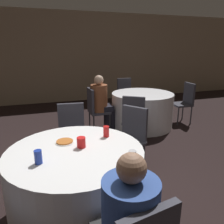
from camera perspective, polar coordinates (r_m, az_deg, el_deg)
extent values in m
plane|color=black|center=(2.72, -7.15, -22.80)|extent=(16.00, 16.00, 0.00)
cube|color=gray|center=(7.22, -15.94, 13.38)|extent=(16.00, 0.06, 2.80)
cylinder|color=white|center=(2.38, -9.14, -17.93)|extent=(1.34, 1.34, 0.76)
cylinder|color=silver|center=(4.91, 7.82, 0.53)|extent=(1.34, 1.34, 0.76)
cube|color=#383842|center=(3.04, 4.08, -8.46)|extent=(0.56, 0.56, 0.04)
cube|color=#383842|center=(3.08, 5.92, -2.92)|extent=(0.27, 0.34, 0.48)
cylinder|color=#333338|center=(2.94, 5.13, -14.46)|extent=(0.03, 0.03, 0.42)
cylinder|color=#333338|center=(3.10, -0.44, -12.64)|extent=(0.03, 0.03, 0.42)
cylinder|color=#333338|center=(3.20, 8.27, -11.81)|extent=(0.03, 0.03, 0.42)
cylinder|color=#333338|center=(3.35, 3.01, -10.31)|extent=(0.03, 0.03, 0.42)
cube|color=#383842|center=(3.22, -10.26, -7.15)|extent=(0.44, 0.44, 0.04)
cube|color=#383842|center=(3.30, -10.62, -1.79)|extent=(0.38, 0.09, 0.48)
cylinder|color=#333338|center=(3.18, -6.79, -11.94)|extent=(0.03, 0.03, 0.42)
cylinder|color=#333338|center=(3.17, -13.05, -12.34)|extent=(0.03, 0.03, 0.42)
cylinder|color=#333338|center=(3.48, -7.36, -9.31)|extent=(0.03, 0.03, 0.42)
cylinder|color=#333338|center=(3.48, -13.03, -9.67)|extent=(0.03, 0.03, 0.42)
cube|color=#383842|center=(5.35, 17.65, 1.89)|extent=(0.42, 0.42, 0.04)
cube|color=#383842|center=(5.40, 19.50, 4.66)|extent=(0.07, 0.38, 0.48)
cylinder|color=#333338|center=(5.19, 16.86, -1.13)|extent=(0.03, 0.03, 0.42)
cylinder|color=#333338|center=(5.46, 14.99, -0.09)|extent=(0.03, 0.03, 0.42)
cylinder|color=#333338|center=(5.37, 19.94, -0.81)|extent=(0.03, 0.03, 0.42)
cylinder|color=#333338|center=(5.64, 17.98, 0.17)|extent=(0.03, 0.03, 0.42)
cube|color=#383842|center=(5.78, 3.73, 3.68)|extent=(0.41, 0.41, 0.04)
cube|color=#383842|center=(5.89, 3.16, 6.50)|extent=(0.38, 0.06, 0.48)
cylinder|color=#333338|center=(5.74, 5.88, 1.19)|extent=(0.03, 0.03, 0.42)
cylinder|color=#333338|center=(5.62, 2.68, 0.92)|extent=(0.03, 0.03, 0.42)
cylinder|color=#333338|center=(6.04, 4.63, 2.00)|extent=(0.03, 0.03, 0.42)
cylinder|color=#333338|center=(5.93, 1.58, 1.77)|extent=(0.03, 0.03, 0.42)
cube|color=#383842|center=(3.95, 5.95, -2.47)|extent=(0.55, 0.55, 0.04)
cube|color=#383842|center=(3.70, 5.62, 0.43)|extent=(0.34, 0.25, 0.48)
cylinder|color=#333338|center=(4.21, 3.95, -4.50)|extent=(0.03, 0.03, 0.42)
cylinder|color=#333338|center=(4.17, 8.56, -4.90)|extent=(0.03, 0.03, 0.42)
cylinder|color=#333338|center=(3.90, 2.97, -6.24)|extent=(0.03, 0.03, 0.42)
cylinder|color=#333338|center=(3.85, 7.95, -6.70)|extent=(0.03, 0.03, 0.42)
cube|color=#383842|center=(4.52, -3.33, 0.05)|extent=(0.41, 0.41, 0.04)
cube|color=#383842|center=(4.41, -5.62, 3.04)|extent=(0.06, 0.38, 0.48)
cylinder|color=#333338|center=(4.79, -1.93, -1.84)|extent=(0.03, 0.03, 0.42)
cylinder|color=#333338|center=(4.49, -0.56, -3.12)|extent=(0.03, 0.03, 0.42)
cylinder|color=#333338|center=(4.70, -5.87, -2.28)|extent=(0.03, 0.03, 0.42)
cylinder|color=#333338|center=(4.39, -4.75, -3.62)|extent=(0.03, 0.03, 0.42)
cylinder|color=black|center=(4.65, -0.69, -2.16)|extent=(0.24, 0.24, 0.46)
cube|color=black|center=(4.54, -2.01, 1.03)|extent=(0.33, 0.33, 0.12)
cylinder|color=brown|center=(4.45, -3.39, 3.66)|extent=(0.34, 0.34, 0.54)
sphere|color=#DBB293|center=(4.38, -3.47, 8.35)|extent=(0.19, 0.19, 0.19)
cylinder|color=#33519E|center=(1.45, 4.71, -26.49)|extent=(0.34, 0.34, 0.54)
sphere|color=#997056|center=(1.24, 5.11, -14.37)|extent=(0.17, 0.17, 0.17)
cylinder|color=white|center=(2.37, -12.25, -7.69)|extent=(0.20, 0.20, 0.01)
cylinder|color=#BC6628|center=(2.36, -12.26, -7.49)|extent=(0.17, 0.17, 0.01)
cylinder|color=#1E38A5|center=(2.00, -18.72, -11.07)|extent=(0.07, 0.07, 0.12)
cylinder|color=silver|center=(1.90, 5.32, -11.71)|extent=(0.07, 0.07, 0.12)
cylinder|color=red|center=(2.43, -1.53, -5.10)|extent=(0.07, 0.07, 0.12)
cylinder|color=red|center=(2.21, -8.04, -7.86)|extent=(0.09, 0.09, 0.10)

